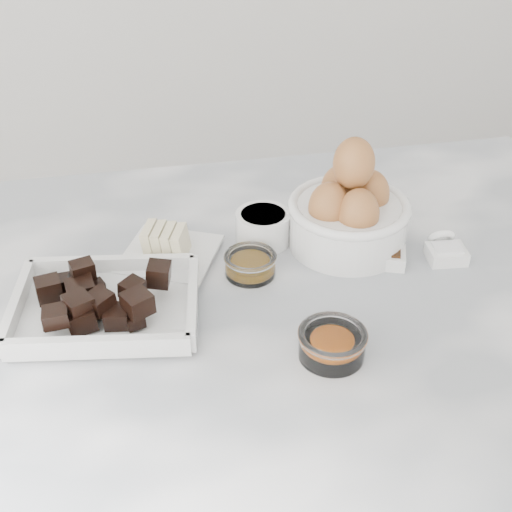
{
  "coord_description": "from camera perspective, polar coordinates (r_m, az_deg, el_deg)",
  "views": [
    {
      "loc": [
        -0.14,
        -0.77,
        1.54
      ],
      "look_at": [
        0.02,
        0.03,
        0.98
      ],
      "focal_mm": 50.0,
      "sensor_mm": 36.0,
      "label": 1
    }
  ],
  "objects": [
    {
      "name": "sugar_ramekin",
      "position": [
        1.08,
        0.57,
        2.38
      ],
      "size": [
        0.08,
        0.08,
        0.05
      ],
      "color": "white",
      "rests_on": "marble_slab"
    },
    {
      "name": "vanilla_spoon",
      "position": [
        1.06,
        10.32,
        0.32
      ],
      "size": [
        0.07,
        0.08,
        0.04
      ],
      "color": "white",
      "rests_on": "marble_slab"
    },
    {
      "name": "egg_bowl",
      "position": [
        1.07,
        7.43,
        3.53
      ],
      "size": [
        0.18,
        0.18,
        0.17
      ],
      "color": "white",
      "rests_on": "marble_slab"
    },
    {
      "name": "honey_bowl",
      "position": [
        1.01,
        -0.46,
        -0.64
      ],
      "size": [
        0.08,
        0.08,
        0.03
      ],
      "color": "white",
      "rests_on": "marble_slab"
    },
    {
      "name": "marble_slab",
      "position": [
        1.0,
        -0.8,
        -3.92
      ],
      "size": [
        1.2,
        0.8,
        0.04
      ],
      "primitive_type": "cube",
      "color": "silver",
      "rests_on": "cabinet"
    },
    {
      "name": "salt_spoon",
      "position": [
        1.09,
        14.9,
        0.52
      ],
      "size": [
        0.06,
        0.07,
        0.04
      ],
      "color": "white",
      "rests_on": "marble_slab"
    },
    {
      "name": "cabinet",
      "position": [
        1.34,
        -0.63,
        -19.82
      ],
      "size": [
        1.1,
        0.7,
        0.9
      ],
      "primitive_type": "cube",
      "color": "beige",
      "rests_on": "ground"
    },
    {
      "name": "butter_plate",
      "position": [
        1.05,
        -7.07,
        0.46
      ],
      "size": [
        0.17,
        0.17,
        0.05
      ],
      "color": "white",
      "rests_on": "marble_slab"
    },
    {
      "name": "chocolate_dish",
      "position": [
        0.95,
        -11.99,
        -3.48
      ],
      "size": [
        0.27,
        0.22,
        0.06
      ],
      "color": "white",
      "rests_on": "marble_slab"
    },
    {
      "name": "zest_bowl",
      "position": [
        0.88,
        6.11,
        -6.92
      ],
      "size": [
        0.09,
        0.09,
        0.04
      ],
      "color": "white",
      "rests_on": "marble_slab"
    }
  ]
}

